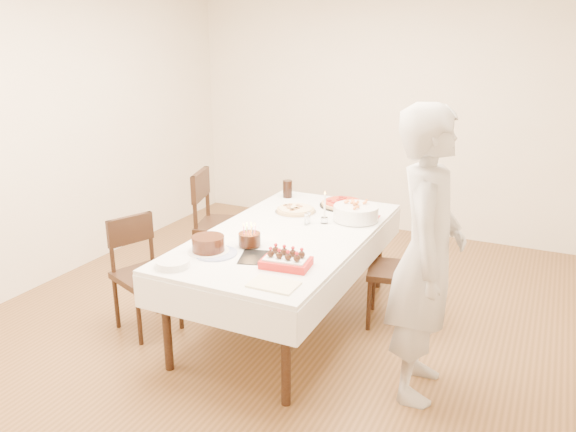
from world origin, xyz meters
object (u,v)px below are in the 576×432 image
at_px(taper_candle, 325,207).
at_px(cola_glass, 288,189).
at_px(chair_right_savory, 395,271).
at_px(pizza_white, 296,210).
at_px(pasta_bowl, 356,213).
at_px(pizza_pepperoni, 343,204).
at_px(person, 427,256).
at_px(chair_left_savory, 225,226).
at_px(layer_cake, 208,244).
at_px(birthday_cake, 249,235).
at_px(strawberry_box, 286,261).
at_px(chair_left_dessert, 146,276).
at_px(dining_table, 288,278).

relative_size(taper_candle, cola_glass, 1.69).
height_order(taper_candle, cola_glass, taper_candle).
relative_size(chair_right_savory, pizza_white, 2.51).
distance_m(pasta_bowl, cola_glass, 0.87).
relative_size(pizza_pepperoni, pasta_bowl, 1.12).
relative_size(person, pasta_bowl, 5.07).
bearing_deg(taper_candle, pasta_bowl, 40.98).
bearing_deg(pizza_white, chair_left_savory, 175.74).
bearing_deg(cola_glass, layer_cake, -85.93).
height_order(person, layer_cake, person).
distance_m(chair_left_savory, pasta_bowl, 1.29).
height_order(pasta_bowl, cola_glass, cola_glass).
bearing_deg(birthday_cake, chair_left_savory, 130.45).
bearing_deg(strawberry_box, chair_left_dessert, 177.96).
xyz_separation_m(chair_left_savory, pasta_bowl, (1.25, -0.04, 0.31)).
xyz_separation_m(pizza_white, taper_candle, (0.32, -0.15, 0.11)).
height_order(person, pasta_bowl, person).
xyz_separation_m(chair_left_dessert, pizza_white, (0.77, 1.02, 0.33)).
relative_size(chair_left_savory, pizza_white, 2.94).
bearing_deg(pizza_pepperoni, dining_table, -98.86).
bearing_deg(dining_table, pizza_white, 108.53).
xyz_separation_m(pasta_bowl, birthday_cake, (-0.48, -0.87, 0.02)).
relative_size(dining_table, pizza_pepperoni, 5.35).
relative_size(taper_candle, layer_cake, 0.94).
bearing_deg(chair_left_dessert, chair_right_savory, -130.39).
xyz_separation_m(chair_right_savory, layer_cake, (-1.06, -0.95, 0.37)).
height_order(dining_table, chair_right_savory, chair_right_savory).
bearing_deg(birthday_cake, pizza_pepperoni, 78.55).
bearing_deg(chair_left_dessert, layer_cake, -163.21).
relative_size(chair_right_savory, chair_left_savory, 0.85).
relative_size(pasta_bowl, layer_cake, 1.26).
height_order(dining_table, person, person).
height_order(chair_right_savory, layer_cake, chair_right_savory).
distance_m(dining_table, chair_left_savory, 1.05).
height_order(person, pizza_white, person).
xyz_separation_m(chair_left_dessert, taper_candle, (1.09, 0.87, 0.45)).
relative_size(layer_cake, birthday_cake, 1.83).
xyz_separation_m(chair_right_savory, strawberry_box, (-0.47, -0.95, 0.35)).
xyz_separation_m(chair_left_savory, chair_left_dessert, (-0.03, -1.08, -0.07)).
relative_size(chair_left_dessert, cola_glass, 5.53).
xyz_separation_m(person, layer_cake, (-1.44, -0.18, -0.10)).
xyz_separation_m(pizza_white, pasta_bowl, (0.52, 0.02, 0.04)).
xyz_separation_m(chair_left_savory, birthday_cake, (0.78, -0.91, 0.33)).
xyz_separation_m(pizza_white, pizza_pepperoni, (0.29, 0.35, 0.00)).
distance_m(person, strawberry_box, 0.88).
bearing_deg(chair_left_savory, strawberry_box, 118.84).
relative_size(chair_left_dessert, strawberry_box, 2.84).
xyz_separation_m(pasta_bowl, strawberry_box, (-0.09, -1.08, -0.03)).
xyz_separation_m(cola_glass, strawberry_box, (0.69, -1.45, -0.04)).
xyz_separation_m(pizza_white, strawberry_box, (0.43, -1.07, 0.02)).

